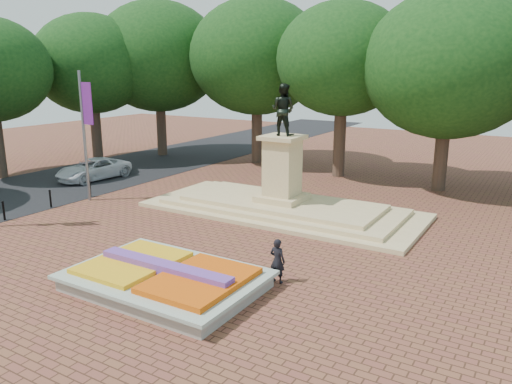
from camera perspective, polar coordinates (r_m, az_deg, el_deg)
ground at (r=19.17m, az=-8.57°, el=-8.03°), size 90.00×90.00×0.00m
asphalt_street at (r=33.13m, az=-23.25°, el=0.47°), size 9.00×90.00×0.02m
flower_bed at (r=17.01m, az=-10.25°, el=-9.68°), size 6.30×4.30×0.91m
monument at (r=25.22m, az=2.98°, el=-0.34°), size 14.00×6.00×6.40m
tree_row_back at (r=32.86m, az=15.35°, el=12.77°), size 44.80×8.80×10.43m
van at (r=34.28m, az=-18.09°, el=2.50°), size 2.75×5.10×1.36m
pedestrian at (r=17.10m, az=2.46°, el=-7.85°), size 0.58×0.39×1.56m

